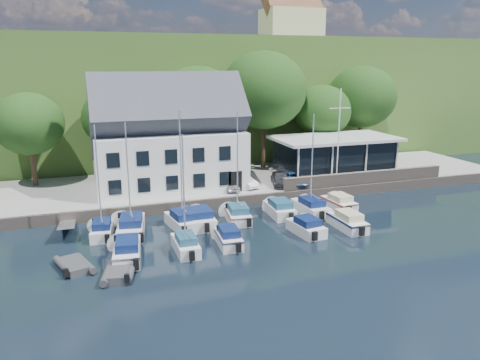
% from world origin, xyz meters
% --- Properties ---
extents(ground, '(180.00, 180.00, 0.00)m').
position_xyz_m(ground, '(0.00, 0.00, 0.00)').
color(ground, black).
rests_on(ground, ground).
extents(quay, '(60.00, 13.00, 1.00)m').
position_xyz_m(quay, '(0.00, 17.50, 0.50)').
color(quay, gray).
rests_on(quay, ground).
extents(quay_face, '(60.00, 0.30, 1.00)m').
position_xyz_m(quay_face, '(0.00, 11.00, 0.50)').
color(quay_face, '#6A5D54').
rests_on(quay_face, ground).
extents(hillside, '(160.00, 75.00, 16.00)m').
position_xyz_m(hillside, '(0.00, 62.00, 8.00)').
color(hillside, '#2F511E').
rests_on(hillside, ground).
extents(field_patch, '(50.00, 30.00, 0.30)m').
position_xyz_m(field_patch, '(8.00, 70.00, 16.15)').
color(field_patch, '#5C6B35').
rests_on(field_patch, hillside).
extents(farmhouse, '(10.40, 7.00, 8.20)m').
position_xyz_m(farmhouse, '(22.00, 52.00, 20.10)').
color(farmhouse, beige).
rests_on(farmhouse, hillside).
extents(harbor_building, '(14.40, 8.20, 8.70)m').
position_xyz_m(harbor_building, '(-7.00, 16.50, 5.35)').
color(harbor_building, silver).
rests_on(harbor_building, quay).
extents(club_pavilion, '(13.20, 7.20, 4.10)m').
position_xyz_m(club_pavilion, '(11.00, 16.00, 3.05)').
color(club_pavilion, black).
rests_on(club_pavilion, quay).
extents(seawall, '(18.00, 0.50, 1.20)m').
position_xyz_m(seawall, '(12.00, 11.40, 1.60)').
color(seawall, '#6A5D54').
rests_on(seawall, quay).
extents(gangway, '(1.20, 6.00, 1.40)m').
position_xyz_m(gangway, '(-16.50, 9.00, 0.00)').
color(gangway, silver).
rests_on(gangway, ground).
extents(car_silver, '(1.76, 3.35, 1.09)m').
position_xyz_m(car_silver, '(-1.64, 13.20, 1.54)').
color(car_silver, silver).
rests_on(car_silver, quay).
extents(car_white, '(2.30, 3.80, 1.18)m').
position_xyz_m(car_white, '(-0.18, 13.96, 1.59)').
color(car_white, white).
rests_on(car_white, quay).
extents(car_dgrey, '(2.85, 4.56, 1.23)m').
position_xyz_m(car_dgrey, '(3.60, 13.53, 1.62)').
color(car_dgrey, '#323238').
rests_on(car_dgrey, quay).
extents(car_blue, '(1.57, 3.88, 1.32)m').
position_xyz_m(car_blue, '(4.91, 13.17, 1.66)').
color(car_blue, '#2C5287').
rests_on(car_blue, quay).
extents(flagpole, '(2.27, 0.20, 9.46)m').
position_xyz_m(flagpole, '(9.28, 12.39, 5.73)').
color(flagpole, silver).
rests_on(flagpole, quay).
extents(tree_0, '(6.71, 6.71, 9.17)m').
position_xyz_m(tree_0, '(-19.67, 21.35, 5.58)').
color(tree_0, black).
rests_on(tree_0, quay).
extents(tree_1, '(6.92, 6.92, 9.46)m').
position_xyz_m(tree_1, '(-11.41, 21.68, 5.73)').
color(tree_1, black).
rests_on(tree_1, quay).
extents(tree_2, '(8.49, 8.49, 11.60)m').
position_xyz_m(tree_2, '(-2.64, 21.90, 6.80)').
color(tree_2, black).
rests_on(tree_2, quay).
extents(tree_3, '(9.67, 9.67, 13.21)m').
position_xyz_m(tree_3, '(4.83, 21.48, 7.61)').
color(tree_3, black).
rests_on(tree_3, quay).
extents(tree_4, '(6.85, 6.85, 9.37)m').
position_xyz_m(tree_4, '(12.31, 21.53, 5.68)').
color(tree_4, black).
rests_on(tree_4, quay).
extents(tree_5, '(8.44, 8.44, 11.54)m').
position_xyz_m(tree_5, '(18.48, 22.75, 6.77)').
color(tree_5, black).
rests_on(tree_5, quay).
extents(boat_r1_0, '(2.34, 5.23, 8.24)m').
position_xyz_m(boat_r1_0, '(-13.96, 7.15, 4.12)').
color(boat_r1_0, silver).
rests_on(boat_r1_0, ground).
extents(boat_r1_1, '(3.22, 7.10, 9.35)m').
position_xyz_m(boat_r1_1, '(-11.79, 7.06, 4.67)').
color(boat_r1_1, silver).
rests_on(boat_r1_1, ground).
extents(boat_r1_2, '(2.87, 6.03, 9.15)m').
position_xyz_m(boat_r1_2, '(-7.74, 7.09, 4.57)').
color(boat_r1_2, silver).
rests_on(boat_r1_2, ground).
extents(boat_r1_3, '(2.10, 5.79, 1.51)m').
position_xyz_m(boat_r1_3, '(-6.28, 7.19, 0.75)').
color(boat_r1_3, silver).
rests_on(boat_r1_3, ground).
extents(boat_r1_4, '(2.63, 5.73, 8.73)m').
position_xyz_m(boat_r1_4, '(-3.04, 7.23, 4.37)').
color(boat_r1_4, silver).
rests_on(boat_r1_4, ground).
extents(boat_r1_5, '(2.28, 5.74, 1.43)m').
position_xyz_m(boat_r1_5, '(0.91, 7.50, 0.72)').
color(boat_r1_5, silver).
rests_on(boat_r1_5, ground).
extents(boat_r1_6, '(2.28, 6.20, 8.81)m').
position_xyz_m(boat_r1_6, '(3.70, 7.15, 4.41)').
color(boat_r1_6, silver).
rests_on(boat_r1_6, ground).
extents(boat_r1_7, '(2.32, 5.39, 1.37)m').
position_xyz_m(boat_r1_7, '(6.80, 7.58, 0.68)').
color(boat_r1_7, silver).
rests_on(boat_r1_7, ground).
extents(boat_r2_0, '(2.69, 6.36, 1.53)m').
position_xyz_m(boat_r2_0, '(-12.56, 2.24, 0.76)').
color(boat_r2_0, silver).
rests_on(boat_r2_0, ground).
extents(boat_r2_1, '(1.60, 5.25, 8.30)m').
position_xyz_m(boat_r2_1, '(-8.56, 2.22, 4.15)').
color(boat_r2_1, silver).
rests_on(boat_r2_1, ground).
extents(boat_r2_2, '(2.02, 5.22, 1.40)m').
position_xyz_m(boat_r2_2, '(-5.34, 2.49, 0.70)').
color(boat_r2_2, silver).
rests_on(boat_r2_2, ground).
extents(boat_r2_3, '(2.44, 5.13, 1.38)m').
position_xyz_m(boat_r2_3, '(1.06, 2.69, 0.69)').
color(boat_r2_3, silver).
rests_on(boat_r2_3, ground).
extents(boat_r2_4, '(1.90, 5.76, 1.46)m').
position_xyz_m(boat_r2_4, '(4.72, 2.73, 0.73)').
color(boat_r2_4, silver).
rests_on(boat_r2_4, ground).
extents(dinghy_0, '(2.79, 3.58, 0.73)m').
position_xyz_m(dinghy_0, '(-15.97, 1.67, 0.37)').
color(dinghy_0, '#35363A').
rests_on(dinghy_0, ground).
extents(dinghy_1, '(2.65, 3.63, 0.76)m').
position_xyz_m(dinghy_1, '(-13.31, -0.27, 0.38)').
color(dinghy_1, '#35363A').
rests_on(dinghy_1, ground).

